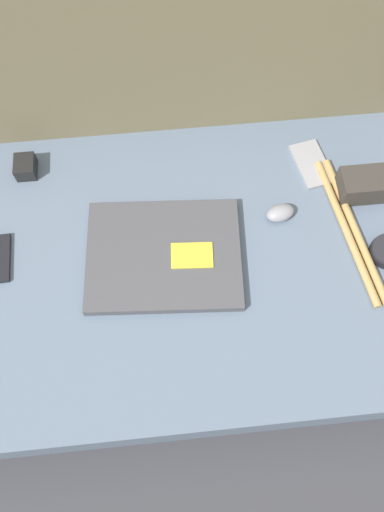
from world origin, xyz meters
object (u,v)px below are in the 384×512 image
at_px(camera_pouch, 363,185).
at_px(charger_brick, 25,167).
at_px(laptop, 164,255).
at_px(computer_mouse, 280,213).
at_px(phone_silver, 312,164).

distance_m(camera_pouch, charger_brick, 0.78).
distance_m(laptop, camera_pouch, 0.48).
xyz_separation_m(laptop, charger_brick, (-0.31, 0.26, 0.01)).
relative_size(computer_mouse, camera_pouch, 0.66).
bearing_deg(laptop, computer_mouse, 19.76).
bearing_deg(camera_pouch, phone_silver, 138.47).
distance_m(laptop, charger_brick, 0.40).
bearing_deg(camera_pouch, laptop, -165.50).
xyz_separation_m(computer_mouse, phone_silver, (0.10, 0.13, -0.01)).
bearing_deg(charger_brick, phone_silver, -4.24).
height_order(phone_silver, camera_pouch, camera_pouch).
bearing_deg(camera_pouch, charger_brick, 170.04).
bearing_deg(computer_mouse, charger_brick, 149.61).
height_order(laptop, charger_brick, charger_brick).
relative_size(phone_silver, camera_pouch, 1.25).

